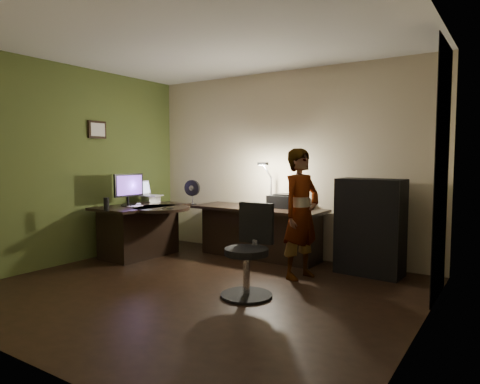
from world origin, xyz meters
The scene contains 27 objects.
floor centered at (0.00, 0.00, -0.01)m, with size 4.50×4.00×0.01m, color black.
ceiling centered at (0.00, 0.00, 2.71)m, with size 4.50×4.00×0.01m, color silver.
wall_back centered at (0.00, 2.00, 1.35)m, with size 4.50×0.01×2.70m, color #BFB08C.
wall_front centered at (0.00, -2.00, 1.35)m, with size 4.50×0.01×2.70m, color #BFB08C.
wall_left centered at (-2.25, 0.00, 1.35)m, with size 0.01×4.00×2.70m, color #BFB08C.
wall_right centered at (2.25, 0.00, 1.35)m, with size 0.01×4.00×2.70m, color #BFB08C.
green_wall_overlay centered at (-2.24, 0.00, 1.35)m, with size 0.00×4.00×2.70m, color #495926.
arched_doorway centered at (2.24, 1.15, 1.30)m, with size 0.01×0.90×2.60m, color black.
french_door centered at (2.24, -0.55, 1.05)m, with size 0.02×0.92×2.10m, color white.
framed_picture centered at (-2.22, 0.45, 1.85)m, with size 0.04×0.30×0.25m, color black.
desk_left centered at (-1.71, 0.78, 0.38)m, with size 0.80×1.30×0.75m, color black.
desk_right centered at (-0.22, 1.63, 0.37)m, with size 1.96×0.69×0.74m, color black.
cabinet centered at (1.39, 1.64, 0.60)m, with size 0.79×0.40×1.19m, color black.
laptop_stand centered at (-1.90, 1.18, 0.80)m, with size 0.24×0.20×0.10m, color silver.
laptop centered at (-1.90, 1.18, 0.97)m, with size 0.34×0.32×0.23m, color silver.
monitor centered at (-1.81, 0.64, 0.92)m, with size 0.10×0.51×0.34m, color black.
mouse centered at (-1.74, 0.78, 0.77)m, with size 0.06×0.08×0.03m, color silver.
phone centered at (-1.08, 0.73, 0.76)m, with size 0.06×0.13×0.01m, color black.
pen centered at (-1.18, 0.71, 0.76)m, with size 0.01×0.15×0.01m, color black.
speaker centered at (-1.59, 0.07, 0.84)m, with size 0.07×0.07×0.18m, color black.
notepad centered at (-1.68, 0.64, 0.76)m, with size 0.14×0.20×0.01m, color silver.
desk_fan centered at (-1.28, 1.46, 0.92)m, with size 0.25×0.13×0.38m, color black.
headphones centered at (0.26, 1.77, 0.78)m, with size 0.20×0.08×0.09m, color #293F9B.
printer centered at (0.15, 1.80, 0.83)m, with size 0.46×0.36×0.21m, color black.
desk_lamp centered at (-0.12, 1.83, 1.08)m, with size 0.17×0.32×0.70m, color black.
office_chair centered at (0.57, 0.07, 0.48)m, with size 0.54×0.54×0.97m, color black.
person centered at (0.73, 1.03, 0.78)m, with size 0.56×0.37×1.56m, color #D8A88C.
Camera 1 is at (2.89, -3.62, 1.45)m, focal length 32.00 mm.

